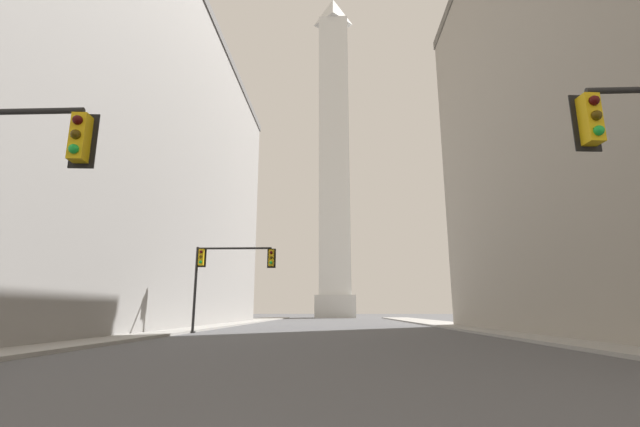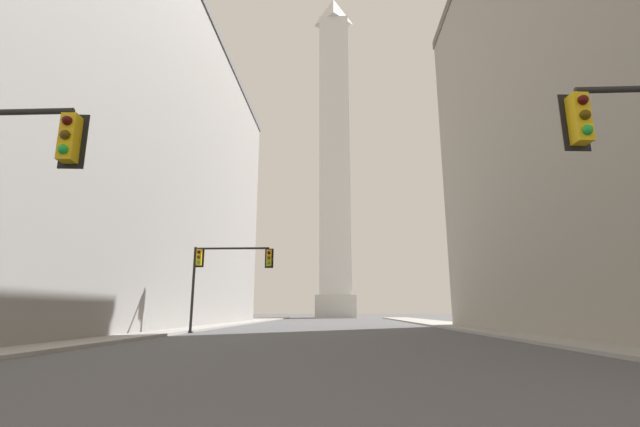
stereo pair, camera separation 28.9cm
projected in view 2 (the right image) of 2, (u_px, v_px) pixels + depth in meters
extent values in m
cube|color=gray|center=(179.00, 329.00, 32.88)|extent=(5.00, 107.32, 0.15)
cube|color=gray|center=(486.00, 329.00, 31.88)|extent=(5.00, 107.32, 0.15)
cube|color=gray|center=(38.00, 153.00, 36.17)|extent=(26.36, 57.32, 28.85)
cube|color=#595756|center=(62.00, 2.00, 39.48)|extent=(26.62, 57.89, 0.90)
cube|color=silver|center=(336.00, 307.00, 88.62)|extent=(8.28, 8.28, 4.55)
cube|color=silver|center=(335.00, 150.00, 96.28)|extent=(6.62, 6.62, 64.37)
pyramid|color=silver|center=(333.00, 12.00, 104.24)|extent=(6.62, 6.62, 7.28)
cube|color=#E5B20F|center=(70.00, 138.00, 9.63)|extent=(0.37, 0.37, 1.10)
cube|color=black|center=(74.00, 141.00, 9.80)|extent=(0.58, 0.08, 1.32)
sphere|color=#410907|center=(67.00, 121.00, 9.52)|extent=(0.22, 0.22, 0.22)
sphere|color=#483506|center=(65.00, 135.00, 9.44)|extent=(0.22, 0.22, 0.22)
sphere|color=green|center=(63.00, 149.00, 9.37)|extent=(0.22, 0.22, 0.22)
cube|color=#E5B20F|center=(579.00, 119.00, 9.15)|extent=(0.37, 0.37, 1.10)
cube|color=black|center=(574.00, 123.00, 9.32)|extent=(0.58, 0.08, 1.32)
sphere|color=#410907|center=(583.00, 100.00, 9.04)|extent=(0.22, 0.22, 0.22)
sphere|color=#483506|center=(585.00, 115.00, 8.96)|extent=(0.22, 0.22, 0.22)
sphere|color=green|center=(587.00, 130.00, 8.88)|extent=(0.22, 0.22, 0.22)
cylinder|color=black|center=(193.00, 289.00, 28.69)|extent=(0.18, 0.18, 5.68)
cylinder|color=#262626|center=(190.00, 332.00, 28.07)|extent=(0.40, 0.40, 0.10)
cube|color=#E5B20F|center=(199.00, 257.00, 29.15)|extent=(0.36, 0.36, 1.10)
cube|color=black|center=(200.00, 258.00, 29.32)|extent=(0.58, 0.06, 1.32)
sphere|color=#410907|center=(199.00, 252.00, 29.04)|extent=(0.22, 0.22, 0.22)
sphere|color=#483506|center=(198.00, 257.00, 28.96)|extent=(0.22, 0.22, 0.22)
sphere|color=green|center=(198.00, 262.00, 28.89)|extent=(0.22, 0.22, 0.22)
cylinder|color=black|center=(232.00, 248.00, 29.18)|extent=(5.09, 0.14, 0.14)
sphere|color=black|center=(196.00, 249.00, 29.29)|extent=(0.18, 0.18, 0.18)
cube|color=#E5B20F|center=(269.00, 258.00, 28.93)|extent=(0.36, 0.36, 1.10)
cube|color=black|center=(269.00, 258.00, 29.10)|extent=(0.58, 0.06, 1.32)
sphere|color=#410907|center=(269.00, 253.00, 28.82)|extent=(0.22, 0.22, 0.22)
sphere|color=#483506|center=(269.00, 258.00, 28.74)|extent=(0.22, 0.22, 0.22)
sphere|color=green|center=(269.00, 263.00, 28.67)|extent=(0.22, 0.22, 0.22)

